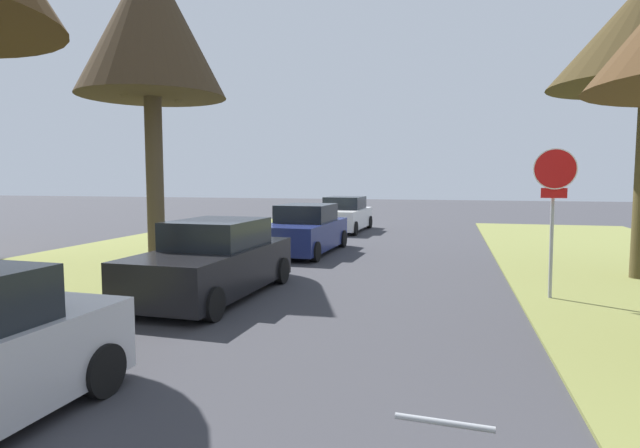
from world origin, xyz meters
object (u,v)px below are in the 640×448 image
at_px(stop_sign_far, 554,190).
at_px(parked_sedan_navy, 305,231).
at_px(parked_sedan_white, 344,215).
at_px(street_tree_left_mid_b, 150,27).
at_px(parked_sedan_black, 214,262).

distance_m(stop_sign_far, parked_sedan_navy, 8.44).
bearing_deg(stop_sign_far, parked_sedan_navy, 142.12).
bearing_deg(stop_sign_far, parked_sedan_white, 118.81).
distance_m(street_tree_left_mid_b, parked_sedan_white, 12.35).
height_order(stop_sign_far, parked_sedan_black, stop_sign_far).
bearing_deg(parked_sedan_white, parked_sedan_black, -89.94).
height_order(parked_sedan_black, parked_sedan_white, same).
distance_m(parked_sedan_black, parked_sedan_navy, 6.45).
relative_size(stop_sign_far, parked_sedan_navy, 0.67).
distance_m(stop_sign_far, parked_sedan_black, 6.96).
distance_m(parked_sedan_black, parked_sedan_white, 13.50).
height_order(street_tree_left_mid_b, parked_sedan_white, street_tree_left_mid_b).
bearing_deg(parked_sedan_black, street_tree_left_mid_b, 136.44).
xyz_separation_m(parked_sedan_navy, parked_sedan_white, (-0.13, 7.06, 0.00)).
relative_size(stop_sign_far, parked_sedan_white, 0.67).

